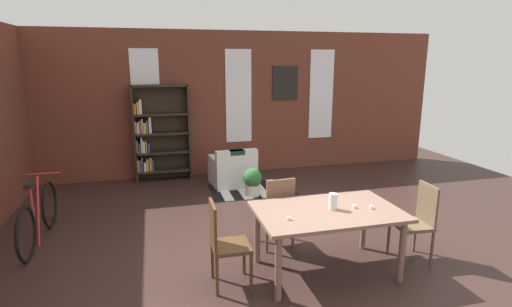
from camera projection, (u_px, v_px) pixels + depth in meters
ground_plane at (313, 263)px, 4.78m from camera, size 10.89×10.89×0.00m
back_wall_brick at (238, 103)px, 8.44m from camera, size 9.05×0.12×2.98m
window_pane_0 at (146, 99)px, 7.88m from camera, size 0.55×0.02×1.94m
window_pane_1 at (239, 97)px, 8.34m from camera, size 0.55×0.02×1.94m
window_pane_2 at (321, 95)px, 8.80m from camera, size 0.55×0.02×1.94m
dining_table at (327, 217)px, 4.44m from camera, size 1.61×1.01×0.75m
vase_on_table at (333, 201)px, 4.42m from camera, size 0.10×0.10×0.19m
tealight_candle_0 at (371, 207)px, 4.45m from camera, size 0.04×0.04×0.04m
tealight_candle_1 at (289, 218)px, 4.14m from camera, size 0.04×0.04×0.04m
tealight_candle_2 at (354, 207)px, 4.48m from camera, size 0.04×0.04×0.03m
dining_chair_head_left at (224, 242)px, 4.19m from camera, size 0.41×0.41×0.95m
dining_chair_head_right at (417, 220)px, 4.77m from camera, size 0.43×0.43×0.95m
dining_chair_far_left at (277, 210)px, 5.08m from camera, size 0.43×0.43×0.95m
bookshelf_tall at (158, 134)px, 7.93m from camera, size 1.10×0.28×1.92m
armchair_white at (233, 171)px, 7.74m from camera, size 0.86×0.86×0.75m
bicycle_second at (39, 217)px, 5.29m from camera, size 0.44×1.74×0.91m
potted_plant_by_shelf at (252, 181)px, 7.10m from camera, size 0.34×0.34×0.51m
striped_rug at (251, 189)px, 7.50m from camera, size 1.53×1.04×0.01m
framed_picture at (285, 83)px, 8.53m from camera, size 0.56×0.03×0.72m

